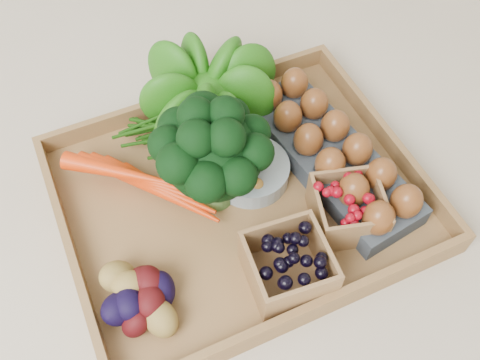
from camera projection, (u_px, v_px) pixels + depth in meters
name	position (u px, v px, depth m)	size (l,w,h in m)	color
ground	(240.00, 201.00, 0.87)	(4.00, 4.00, 0.00)	beige
tray	(240.00, 198.00, 0.86)	(0.55, 0.45, 0.01)	olive
carrots	(147.00, 183.00, 0.84)	(0.20, 0.14, 0.05)	red
lettuce	(208.00, 87.00, 0.88)	(0.16, 0.16, 0.16)	#1F590D
broccoli	(214.00, 170.00, 0.79)	(0.19, 0.19, 0.14)	black
cherry_bowl	(251.00, 171.00, 0.86)	(0.13, 0.13, 0.03)	#8C9EA5
egg_carton	(330.00, 158.00, 0.87)	(0.12, 0.34, 0.04)	#394049
potatoes	(139.00, 292.00, 0.72)	(0.13, 0.13, 0.07)	#37080B
punnet_blackberry	(288.00, 266.00, 0.74)	(0.11, 0.11, 0.08)	black
punnet_raspberry	(347.00, 208.00, 0.80)	(0.10, 0.10, 0.07)	maroon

